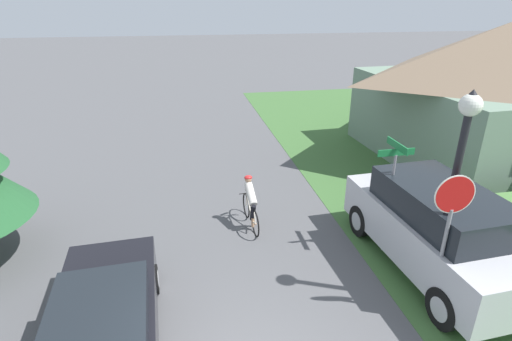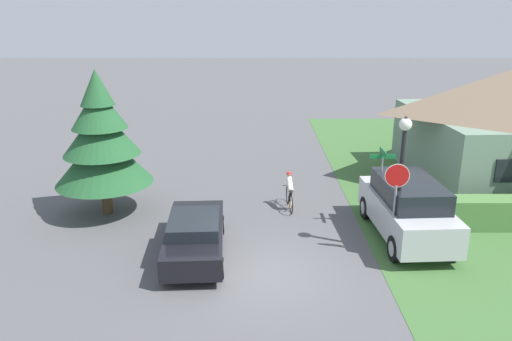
# 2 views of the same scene
# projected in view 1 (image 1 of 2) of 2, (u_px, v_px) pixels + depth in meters

# --- Properties ---
(cottage_house) EXTENTS (9.64, 8.90, 5.19)m
(cottage_house) POSITION_uv_depth(u_px,v_px,m) (503.00, 89.00, 15.07)
(cottage_house) COLOR slate
(cottage_house) RESTS_ON ground
(sedan_left_lane) EXTENTS (2.02, 4.60, 1.34)m
(sedan_left_lane) POSITION_uv_depth(u_px,v_px,m) (104.00, 328.00, 6.79)
(sedan_left_lane) COLOR black
(sedan_left_lane) RESTS_ON ground
(cyclist) EXTENTS (0.44, 1.78, 1.43)m
(cyclist) POSITION_uv_depth(u_px,v_px,m) (251.00, 203.00, 10.90)
(cyclist) COLOR black
(cyclist) RESTS_ON ground
(parked_suv_right) EXTENTS (2.28, 5.06, 2.08)m
(parked_suv_right) POSITION_uv_depth(u_px,v_px,m) (435.00, 228.00, 9.01)
(parked_suv_right) COLOR #B7B7BC
(parked_suv_right) RESTS_ON ground
(stop_sign) EXTENTS (0.74, 0.09, 3.05)m
(stop_sign) POSITION_uv_depth(u_px,v_px,m) (449.00, 220.00, 7.18)
(stop_sign) COLOR gray
(stop_sign) RESTS_ON ground
(street_lamp) EXTENTS (0.39, 0.39, 4.45)m
(street_lamp) POSITION_uv_depth(u_px,v_px,m) (457.00, 168.00, 7.18)
(street_lamp) COLOR black
(street_lamp) RESTS_ON ground
(street_name_sign) EXTENTS (0.90, 0.90, 2.87)m
(street_name_sign) POSITION_uv_depth(u_px,v_px,m) (392.00, 179.00, 9.29)
(street_name_sign) COLOR gray
(street_name_sign) RESTS_ON ground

